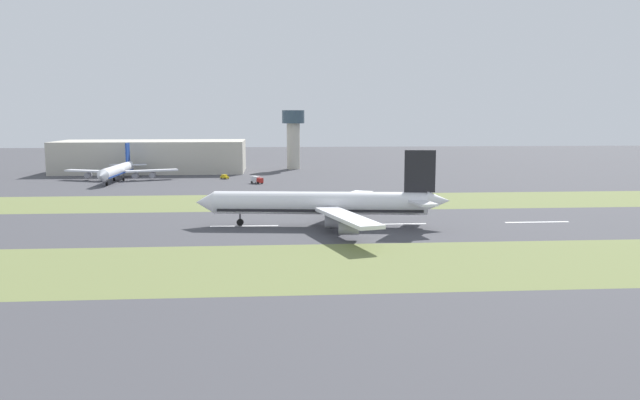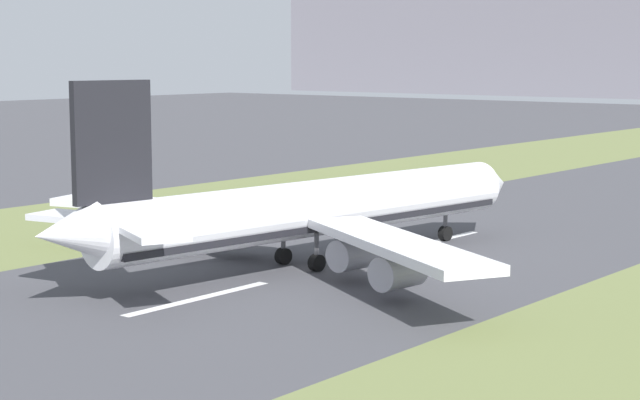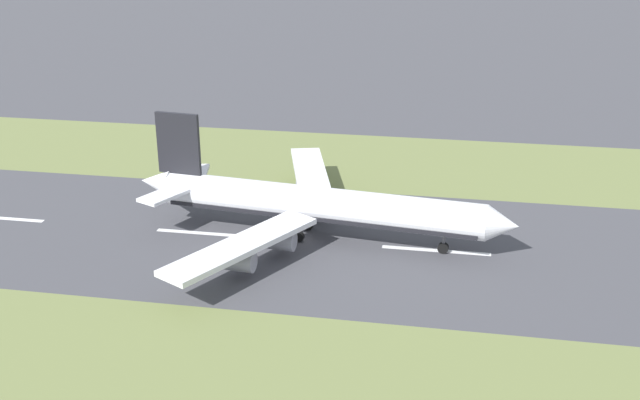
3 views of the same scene
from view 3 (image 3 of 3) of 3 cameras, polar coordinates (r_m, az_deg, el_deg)
The scene contains 6 objects.
ground_plane at distance 128.64m, azimuth -1.38°, elevation -3.11°, with size 800.00×800.00×0.00m, color #424247.
grass_median_west at distance 169.96m, azimuth 1.63°, elevation 3.11°, with size 40.00×600.00×0.01m, color olive.
grass_median_east at distance 90.87m, azimuth -7.18°, elevation -14.77°, with size 40.00×600.00×0.01m, color olive.
centreline_dash_mid at distance 132.87m, azimuth -8.67°, elevation -2.53°, with size 1.20×18.00×0.01m, color silver.
centreline_dash_far at distance 126.46m, azimuth 8.83°, elevation -3.83°, with size 1.20×18.00×0.01m, color silver.
airplane_main_jet at distance 127.92m, azimuth -0.82°, elevation -0.32°, with size 63.70×67.18×20.20m.
Camera 3 is at (114.61, 23.58, 53.45)m, focal length 42.00 mm.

